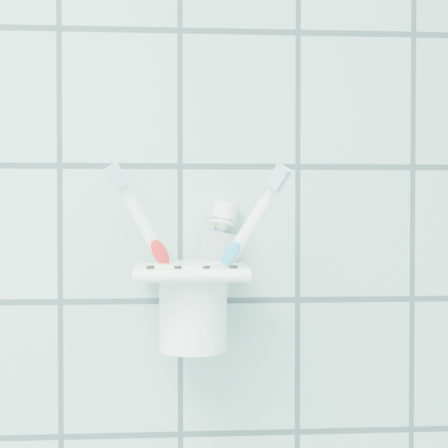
% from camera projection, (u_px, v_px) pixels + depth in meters
% --- Properties ---
extents(holder_bracket, '(0.11, 0.10, 0.03)m').
position_uv_depth(holder_bracket, '(192.00, 273.00, 0.64)').
color(holder_bracket, white).
rests_on(holder_bracket, wall_back).
extents(cup, '(0.08, 0.08, 0.09)m').
position_uv_depth(cup, '(193.00, 302.00, 0.64)').
color(cup, white).
rests_on(cup, holder_bracket).
extents(toothbrush_pink, '(0.09, 0.03, 0.20)m').
position_uv_depth(toothbrush_pink, '(208.00, 241.00, 0.64)').
color(toothbrush_pink, white).
rests_on(toothbrush_pink, cup).
extents(toothbrush_blue, '(0.03, 0.07, 0.21)m').
position_uv_depth(toothbrush_blue, '(212.00, 235.00, 0.64)').
color(toothbrush_blue, white).
rests_on(toothbrush_blue, cup).
extents(toothbrush_orange, '(0.10, 0.06, 0.20)m').
position_uv_depth(toothbrush_orange, '(180.00, 238.00, 0.65)').
color(toothbrush_orange, white).
rests_on(toothbrush_orange, cup).
extents(toothpaste_tube, '(0.06, 0.04, 0.16)m').
position_uv_depth(toothpaste_tube, '(200.00, 258.00, 0.65)').
color(toothpaste_tube, silver).
rests_on(toothpaste_tube, cup).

